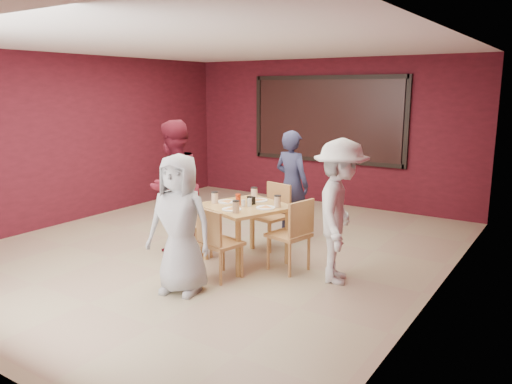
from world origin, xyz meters
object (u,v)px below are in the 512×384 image
Objects in this scene: chair_left at (198,218)px; diner_front at (180,224)px; dining_table at (246,212)px; chair_front at (217,240)px; chair_right at (293,231)px; diner_back at (292,184)px; chair_back at (273,212)px; diner_left at (174,186)px; diner_right at (340,212)px.

diner_front is (0.72, -1.15, 0.29)m from chair_left.
diner_front is (-0.04, -1.21, 0.11)m from dining_table.
chair_right is (0.62, 0.73, 0.03)m from chair_front.
chair_left is 0.53× the size of diner_back.
chair_right is (0.74, -0.73, 0.01)m from chair_back.
diner_back is 1.80m from diner_left.
chair_front is at bearing -130.45° from chair_right.
chair_right is at bearing 49.55° from chair_front.
chair_left is 2.08m from diner_right.
diner_left is at bearing 121.26° from diner_front.
diner_left is at bearing 74.58° from diner_right.
diner_back is at bearing 137.32° from diner_left.
chair_back is at bearing 135.37° from chair_right.
diner_back is (0.69, 1.40, 0.32)m from chair_left.
chair_left is 0.48× the size of diner_left.
diner_back is (-0.15, 2.04, 0.32)m from chair_front.
chair_right is at bearing 1.91° from dining_table.
diner_right is (1.36, -1.29, 0.03)m from diner_back.
chair_back is 1.45m from diner_left.
dining_table is at bearing -86.55° from chair_back.
chair_right is 0.50× the size of diner_left.
diner_front is at bearing 38.91° from diner_left.
diner_front is at bearing -92.02° from dining_table.
chair_front is 1.43m from diner_left.
diner_right is at bearing 31.84° from chair_front.
chair_front is 0.48× the size of diner_left.
chair_back is 0.50× the size of diner_left.
chair_front is (0.07, -0.71, -0.18)m from dining_table.
dining_table is at bearing -178.09° from chair_right.
dining_table is 0.79× the size of diner_front.
dining_table is at bearing 73.23° from diner_right.
dining_table is 0.68× the size of diner_left.
diner_right is at bearing 146.63° from diner_back.
diner_back is at bearing 120.36° from chair_right.
chair_back is 1.98m from diner_front.
diner_front is at bearing 100.75° from diner_back.
chair_left is 1.46m from chair_right.
diner_left reaches higher than chair_left.
diner_back is (-0.03, 0.58, 0.30)m from chair_back.
dining_table is 1.35m from diner_back.
diner_back reaches higher than chair_front.
diner_front is 1.83m from diner_right.
diner_right is (0.59, 0.02, 0.33)m from chair_right.
chair_right reaches higher than chair_front.
chair_back is (-0.05, 0.76, -0.16)m from dining_table.
dining_table is at bearing 4.42° from chair_left.
chair_back is at bearing 94.70° from chair_front.
diner_right reaches higher than chair_front.
diner_front is 0.92× the size of diner_right.
chair_left is 0.56× the size of diner_front.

